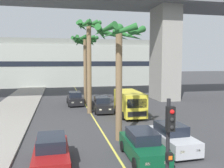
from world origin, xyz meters
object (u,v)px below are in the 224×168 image
object	(u,v)px
car_queue_fourth	(51,153)
palm_tree_farthest_median	(119,49)
car_queue_third	(75,99)
car_queue_fifth	(102,105)
traffic_light_median_near	(169,146)
palm_tree_mid_median	(85,53)
palm_tree_far_median	(85,47)
car_queue_second	(143,146)
delivery_van	(129,103)
car_queue_front	(171,137)
palm_tree_near_median	(89,44)

from	to	relation	value
car_queue_fourth	palm_tree_farthest_median	world-z (taller)	palm_tree_farthest_median
car_queue_third	car_queue_fifth	world-z (taller)	same
traffic_light_median_near	palm_tree_farthest_median	xyz separation A→B (m)	(0.63, 8.79, 3.40)
palm_tree_mid_median	palm_tree_far_median	bearing A→B (deg)	-96.65
car_queue_second	car_queue_fifth	bearing A→B (deg)	90.06
car_queue_fifth	car_queue_third	bearing A→B (deg)	118.31
delivery_van	traffic_light_median_near	distance (m)	16.05
palm_tree_farthest_median	car_queue_third	bearing A→B (deg)	98.17
car_queue_third	delivery_van	xyz separation A→B (m)	(4.77, -7.15, 0.57)
car_queue_second	car_queue_fifth	distance (m)	12.68
palm_tree_mid_median	car_queue_third	bearing A→B (deg)	-107.86
car_queue_second	car_queue_third	size ratio (longest dim) A/B	1.00
car_queue_front	palm_tree_far_median	world-z (taller)	palm_tree_far_median
delivery_van	car_queue_fifth	bearing A→B (deg)	132.10
car_queue_fifth	delivery_van	distance (m)	3.44
palm_tree_near_median	palm_tree_farthest_median	size ratio (longest dim) A/B	1.22
car_queue_fourth	traffic_light_median_near	distance (m)	6.89
palm_tree_mid_median	palm_tree_far_median	size ratio (longest dim) A/B	1.01
palm_tree_near_median	palm_tree_mid_median	world-z (taller)	palm_tree_near_median
car_queue_front	palm_tree_mid_median	size ratio (longest dim) A/B	0.49
car_queue_fifth	traffic_light_median_near	bearing A→B (deg)	-93.53
car_queue_fourth	car_queue_fifth	bearing A→B (deg)	69.12
car_queue_second	car_queue_fourth	distance (m)	4.86
car_queue_third	traffic_light_median_near	xyz separation A→B (m)	(1.38, -22.77, 1.99)
car_queue_third	car_queue_fifth	xyz separation A→B (m)	(2.50, -4.63, 0.00)
palm_tree_near_median	palm_tree_far_median	world-z (taller)	palm_tree_near_median
car_queue_second	palm_tree_farthest_median	xyz separation A→B (m)	(-0.50, 3.33, 5.40)
car_queue_second	car_queue_third	bearing A→B (deg)	98.25
car_queue_fifth	palm_tree_mid_median	bearing A→B (deg)	92.72
car_queue_fourth	car_queue_front	bearing A→B (deg)	8.22
car_queue_fifth	palm_tree_farthest_median	bearing A→B (deg)	-92.99
car_queue_second	palm_tree_far_median	distance (m)	18.80
car_queue_fourth	palm_tree_farthest_median	size ratio (longest dim) A/B	0.53
palm_tree_mid_median	delivery_van	bearing A→B (deg)	-78.17
car_queue_second	delivery_van	xyz separation A→B (m)	(2.26, 10.16, 0.57)
traffic_light_median_near	palm_tree_near_median	size ratio (longest dim) A/B	0.45
car_queue_third	car_queue_fifth	size ratio (longest dim) A/B	1.00
car_queue_second	palm_tree_mid_median	xyz separation A→B (m)	(-0.53, 23.47, 5.75)
car_queue_front	traffic_light_median_near	bearing A→B (deg)	-117.20
car_queue_fifth	palm_tree_far_median	bearing A→B (deg)	103.35
car_queue_fifth	traffic_light_median_near	world-z (taller)	traffic_light_median_near
car_queue_third	palm_tree_far_median	distance (m)	6.40
car_queue_front	traffic_light_median_near	size ratio (longest dim) A/B	0.99
car_queue_fourth	delivery_van	world-z (taller)	delivery_van
palm_tree_farthest_median	car_queue_second	bearing A→B (deg)	-81.40
car_queue_front	car_queue_second	xyz separation A→B (m)	(-2.19, -1.00, 0.00)
car_queue_third	palm_tree_farthest_median	size ratio (longest dim) A/B	0.54
car_queue_third	palm_tree_farthest_median	world-z (taller)	palm_tree_farthest_median
car_queue_third	traffic_light_median_near	size ratio (longest dim) A/B	0.99
car_queue_front	car_queue_fifth	xyz separation A→B (m)	(-2.20, 11.68, 0.00)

